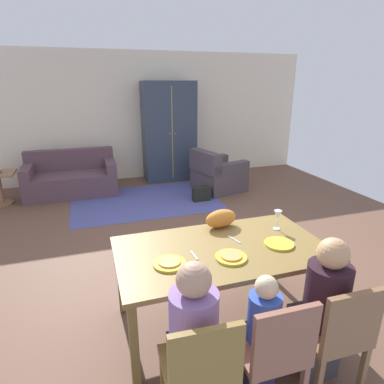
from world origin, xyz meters
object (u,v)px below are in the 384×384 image
Objects in this scene: plate_near_child at (231,257)px; plate_near_woman at (279,244)px; plate_near_man at (169,263)px; dining_chair_child at (274,349)px; person_woman at (320,312)px; dining_chair_woman at (337,331)px; armoire at (169,132)px; wine_glass at (278,216)px; dining_table at (222,255)px; armchair at (217,175)px; person_child at (260,337)px; handbag at (201,194)px; person_man at (192,344)px; cat at (221,218)px; dining_chair_man at (200,369)px; couch at (72,178)px.

plate_near_child is 0.49m from plate_near_woman.
dining_chair_child is (0.48, -0.73, -0.28)m from plate_near_man.
plate_near_child and plate_near_woman have the same top height.
person_woman is at bearing -29.86° from plate_near_man.
dining_chair_woman is 5.51m from armoire.
plate_near_woman is at bearing -118.00° from wine_glass.
armchair reaches higher than dining_table.
dining_table is 0.73m from person_child.
person_woman is at bearing -96.47° from handbag.
plate_near_child is 0.73m from person_man.
handbag is at bearing 84.54° from wine_glass.
cat is (-0.33, 1.06, 0.33)m from person_woman.
person_man is (0.01, 0.18, 0.02)m from dining_chair_man.
cat is at bearing 107.38° from person_woman.
wine_glass is (0.63, 0.36, 0.12)m from plate_near_child.
person_woman is at bearing 10.26° from dining_chair_man.
dining_chair_man is at bearing -126.00° from plate_near_child.
dining_table reaches higher than handbag.
person_woman reaches higher than cat.
person_child reaches higher than dining_chair_woman.
plate_near_child is 1.00× the size of plate_near_woman.
plate_near_woman is 3.80m from armchair.
person_woman is 1.07× the size of armchair.
dining_chair_child is 0.78× the size of person_woman.
person_man reaches higher than plate_near_child.
person_man is at bearing -134.19° from plate_near_child.
plate_near_child reaches higher than handbag.
dining_chair_woman reaches higher than dining_table.
plate_near_child is at bearing -110.60° from armchair.
armchair is (1.25, 3.17, -0.53)m from cat.
armchair is at bearing 72.30° from dining_chair_child.
person_man reaches higher than plate_near_man.
person_woman is 4.33m from armchair.
dining_table is 1.05× the size of couch.
wine_glass is at bearing -102.91° from armchair.
couch is (-0.87, 4.90, -0.21)m from person_man.
dining_chair_child is (-0.00, -0.85, -0.20)m from dining_table.
person_man is 1.00× the size of person_woman.
dining_chair_woman reaches higher than plate_near_woman.
armchair reaches higher than handbag.
cat reaches higher than handbag.
dining_chair_man is 5.15m from couch.
plate_near_man is 4.46m from couch.
armoire is 1.82m from handbag.
person_child is 0.83× the size of person_woman.
dining_chair_child is at bearing -97.39° from armoire.
armchair reaches higher than plate_near_woman.
dining_chair_man is 5.63m from armoire.
wine_glass is at bearing 58.43° from dining_chair_child.
dining_chair_woman is 0.52× the size of couch.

